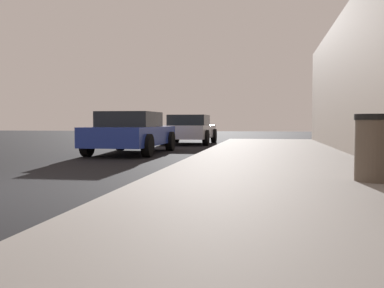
{
  "coord_description": "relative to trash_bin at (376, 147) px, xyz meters",
  "views": [
    {
      "loc": [
        3.79,
        -5.23,
        0.96
      ],
      "look_at": [
        2.77,
        0.68,
        0.66
      ],
      "focal_mm": 40.98,
      "sensor_mm": 36.0,
      "label": 1
    }
  ],
  "objects": [
    {
      "name": "sidewalk",
      "position": [
        -1.26,
        -1.1,
        -0.54
      ],
      "size": [
        4.0,
        32.0,
        0.15
      ],
      "primitive_type": "cube",
      "color": "gray",
      "rests_on": "ground_plane"
    },
    {
      "name": "trash_bin",
      "position": [
        0.0,
        0.0,
        0.0
      ],
      "size": [
        0.58,
        0.58,
        0.92
      ],
      "color": "brown",
      "rests_on": "sidewalk"
    },
    {
      "name": "car_blue",
      "position": [
        -5.56,
        6.56,
        0.03
      ],
      "size": [
        1.97,
        4.4,
        1.27
      ],
      "color": "#233899",
      "rests_on": "ground_plane"
    },
    {
      "name": "car_silver",
      "position": [
        -4.83,
        12.61,
        0.03
      ],
      "size": [
        2.02,
        4.19,
        1.27
      ],
      "color": "#B7B7BF",
      "rests_on": "ground_plane"
    }
  ]
}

